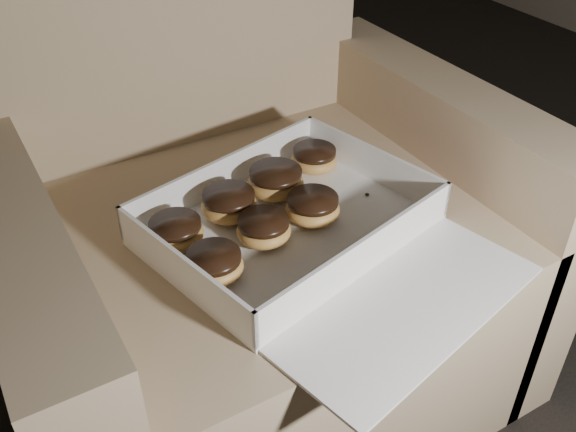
# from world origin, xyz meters

# --- Properties ---
(armchair) EXTENTS (0.83, 0.70, 0.86)m
(armchair) POSITION_xyz_m (0.02, 0.44, 0.27)
(armchair) COLOR tan
(armchair) RESTS_ON floor
(bakery_box) EXTENTS (0.48, 0.53, 0.07)m
(bakery_box) POSITION_xyz_m (0.04, 0.28, 0.40)
(bakery_box) COLOR white
(bakery_box) RESTS_ON armchair
(donut_a) EXTENTS (0.08, 0.08, 0.04)m
(donut_a) POSITION_xyz_m (-0.02, 0.30, 0.42)
(donut_a) COLOR #C08443
(donut_a) RESTS_ON bakery_box
(donut_b) EXTENTS (0.08, 0.08, 0.04)m
(donut_b) POSITION_xyz_m (-0.11, 0.27, 0.42)
(donut_b) COLOR #C08443
(donut_b) RESTS_ON bakery_box
(donut_c) EXTENTS (0.09, 0.09, 0.04)m
(donut_c) POSITION_xyz_m (0.05, 0.40, 0.42)
(donut_c) COLOR #C08443
(donut_c) RESTS_ON bakery_box
(donut_d) EXTENTS (0.08, 0.08, 0.04)m
(donut_d) POSITION_xyz_m (0.07, 0.31, 0.42)
(donut_d) COLOR #C08443
(donut_d) RESTS_ON bakery_box
(donut_e) EXTENTS (0.08, 0.08, 0.04)m
(donut_e) POSITION_xyz_m (-0.13, 0.36, 0.42)
(donut_e) COLOR #C08443
(donut_e) RESTS_ON bakery_box
(donut_f) EXTENTS (0.08, 0.08, 0.04)m
(donut_f) POSITION_xyz_m (0.15, 0.43, 0.41)
(donut_f) COLOR #C08443
(donut_f) RESTS_ON bakery_box
(donut_g) EXTENTS (0.08, 0.08, 0.04)m
(donut_g) POSITION_xyz_m (-0.04, 0.38, 0.42)
(donut_g) COLOR #C08443
(donut_g) RESTS_ON bakery_box
(crumb_a) EXTENTS (0.01, 0.01, 0.00)m
(crumb_a) POSITION_xyz_m (-0.05, 0.18, 0.40)
(crumb_a) COLOR black
(crumb_a) RESTS_ON bakery_box
(crumb_b) EXTENTS (0.01, 0.01, 0.00)m
(crumb_b) POSITION_xyz_m (0.18, 0.32, 0.40)
(crumb_b) COLOR black
(crumb_b) RESTS_ON bakery_box
(crumb_c) EXTENTS (0.01, 0.01, 0.00)m
(crumb_c) POSITION_xyz_m (-0.02, 0.19, 0.40)
(crumb_c) COLOR black
(crumb_c) RESTS_ON bakery_box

